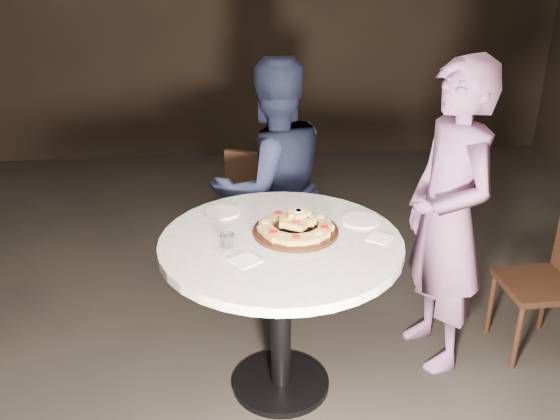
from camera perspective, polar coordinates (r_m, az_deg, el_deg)
The scene contains 13 objects.
floor at distance 3.48m, azimuth 0.94°, elevation -14.52°, with size 7.00×7.00×0.00m, color black.
table at distance 2.99m, azimuth 0.08°, elevation -5.45°, with size 1.44×1.44×0.86m.
serving_board at distance 2.97m, azimuth 1.42°, elevation -1.94°, with size 0.41×0.41×0.02m, color black.
focaccia_pile at distance 2.96m, azimuth 1.50°, elevation -1.29°, with size 0.37×0.36×0.10m.
plate_left at distance 3.19m, azimuth -5.27°, elevation -0.18°, with size 0.18×0.18×0.01m, color white.
plate_right at distance 3.11m, azimuth 7.40°, elevation -0.93°, with size 0.19×0.19×0.01m, color white.
water_glass at distance 2.84m, azimuth -4.84°, elevation -2.82°, with size 0.07×0.07×0.06m, color silver.
napkin_near at distance 2.74m, azimuth -3.16°, elevation -4.62°, with size 0.11×0.11×0.01m, color white.
napkin_far at distance 2.96m, azimuth 9.11°, elevation -2.56°, with size 0.10×0.10×0.01m, color white.
chair_far at distance 4.20m, azimuth -1.67°, elevation 0.96°, with size 0.55×0.56×0.88m.
chair_right at distance 3.71m, azimuth 23.82°, elevation -5.36°, with size 0.42×0.40×0.82m.
diner_navy at distance 3.70m, azimuth -0.75°, elevation 2.07°, with size 0.75×0.59×1.55m, color black.
diner_teal at distance 3.29m, azimuth 15.08°, elevation -0.81°, with size 0.61×0.40×1.66m, color slate.
Camera 1 is at (-0.29, -2.67, 2.20)m, focal length 40.00 mm.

